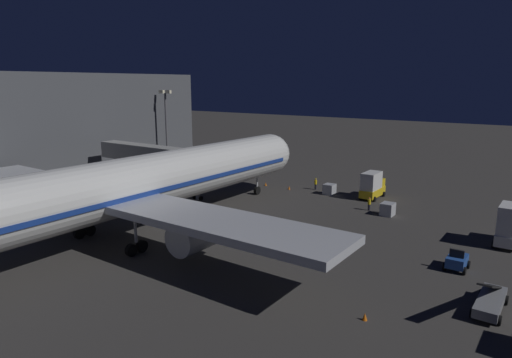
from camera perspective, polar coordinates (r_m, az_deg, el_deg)
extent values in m
plane|color=#383533|center=(56.13, -8.13, -4.77)|extent=(320.00, 320.00, 0.00)
cylinder|color=silver|center=(48.15, -16.60, -0.98)|extent=(5.91, 55.03, 5.91)
sphere|color=silver|center=(68.21, 1.84, 3.26)|extent=(5.80, 5.80, 5.80)
cube|color=navy|center=(48.25, -16.57, -1.49)|extent=(5.97, 52.83, 0.50)
cube|color=black|center=(66.60, 1.00, 3.95)|extent=(3.25, 1.40, 0.90)
cube|color=#B7BABF|center=(47.76, -17.53, -2.42)|extent=(50.88, 6.48, 0.70)
cylinder|color=#B7BABF|center=(41.70, -7.73, -7.02)|extent=(3.14, 4.66, 3.14)
cylinder|color=black|center=(43.33, -5.61, -6.23)|extent=(2.67, 0.15, 2.67)
cylinder|color=#B7BABF|center=(56.96, -22.78, -2.66)|extent=(3.14, 4.66, 3.14)
cylinder|color=black|center=(58.16, -20.84, -2.21)|extent=(2.67, 0.15, 2.67)
cylinder|color=#B7BABF|center=(66.00, 0.14, -0.06)|extent=(0.28, 0.28, 2.14)
cylinder|color=black|center=(66.37, 0.14, -1.47)|extent=(0.45, 1.20, 1.20)
cylinder|color=#B7BABF|center=(44.64, -15.07, -6.48)|extent=(0.28, 0.28, 2.14)
cylinder|color=black|center=(45.57, -14.32, -8.28)|extent=(0.45, 1.20, 1.20)
cylinder|color=black|center=(44.81, -15.60, -8.71)|extent=(0.45, 1.20, 1.20)
cylinder|color=#B7BABF|center=(51.17, -21.11, -4.50)|extent=(0.28, 0.28, 2.14)
cylinder|color=black|center=(51.99, -20.38, -6.12)|extent=(0.45, 1.20, 1.20)
cylinder|color=black|center=(51.32, -21.58, -6.45)|extent=(0.45, 1.20, 1.20)
cube|color=#9E9E99|center=(69.54, -13.22, 3.12)|extent=(20.69, 2.60, 2.50)
cube|color=#9E9E99|center=(62.23, -6.88, 2.32)|extent=(3.20, 3.40, 3.00)
cube|color=black|center=(61.31, -5.90, 2.20)|extent=(0.70, 3.20, 2.70)
cylinder|color=#B7BABF|center=(63.57, -7.46, -0.68)|extent=(0.56, 0.56, 4.45)
cylinder|color=black|center=(63.63, -7.02, -2.44)|extent=(0.25, 0.60, 0.60)
cylinder|color=black|center=(64.42, -7.81, -2.28)|extent=(0.25, 0.60, 0.60)
cylinder|color=#59595E|center=(86.67, -11.30, 5.91)|extent=(0.40, 0.40, 14.35)
cube|color=#F9EFC6|center=(85.56, -11.09, 10.83)|extent=(1.10, 0.50, 0.60)
cube|color=#F9EFC6|center=(86.87, -11.92, 10.81)|extent=(1.10, 0.50, 0.60)
cube|color=slate|center=(37.58, 27.64, -13.69)|extent=(1.60, 5.08, 0.70)
cube|color=black|center=(37.08, 27.83, -11.94)|extent=(0.90, 8.55, 3.48)
cylinder|color=black|center=(39.27, 29.24, -13.30)|extent=(0.24, 0.70, 0.70)
cylinder|color=black|center=(39.42, 26.71, -12.94)|extent=(0.24, 0.70, 0.70)
cylinder|color=black|center=(36.05, 28.56, -15.52)|extent=(0.24, 0.70, 0.70)
cylinder|color=black|center=(36.22, 25.77, -15.10)|extent=(0.24, 0.70, 0.70)
cube|color=silver|center=(52.67, 29.41, -6.37)|extent=(2.00, 4.97, 1.10)
cube|color=silver|center=(51.52, 29.56, -4.45)|extent=(1.90, 3.48, 2.89)
cube|color=silver|center=(53.98, 29.74, -4.76)|extent=(1.80, 1.60, 1.10)
cylinder|color=black|center=(54.58, 28.46, -6.27)|extent=(0.24, 0.70, 0.70)
cylinder|color=black|center=(51.27, 27.95, -7.34)|extent=(0.24, 0.70, 0.70)
cube|color=yellow|center=(66.42, 14.59, -1.59)|extent=(2.00, 5.18, 1.10)
cube|color=silver|center=(65.45, 14.47, -0.21)|extent=(1.90, 3.62, 2.40)
cube|color=yellow|center=(67.82, 15.18, -0.39)|extent=(1.80, 1.60, 1.10)
cylinder|color=black|center=(67.86, 15.95, -1.86)|extent=(0.24, 0.70, 0.70)
cylinder|color=black|center=(68.56, 14.29, -1.62)|extent=(0.24, 0.70, 0.70)
cylinder|color=black|center=(64.54, 14.86, -2.50)|extent=(0.24, 0.70, 0.70)
cylinder|color=black|center=(65.28, 13.12, -2.25)|extent=(0.24, 0.70, 0.70)
cube|color=#234C9E|center=(43.99, 24.20, -9.47)|extent=(1.50, 2.42, 0.90)
cube|color=black|center=(43.38, 24.19, -8.64)|extent=(1.20, 0.20, 0.70)
cylinder|color=black|center=(44.81, 25.40, -9.81)|extent=(0.24, 0.70, 0.70)
cylinder|color=black|center=(45.06, 23.35, -9.50)|extent=(0.24, 0.70, 0.70)
cylinder|color=black|center=(43.25, 24.98, -10.56)|extent=(0.24, 0.70, 0.70)
cylinder|color=black|center=(43.51, 22.86, -10.23)|extent=(0.24, 0.70, 0.70)
cube|color=#B7BABF|center=(58.28, 16.40, -3.70)|extent=(1.50, 1.75, 1.59)
cube|color=#B7BABF|center=(67.28, 9.32, -1.29)|extent=(1.54, 1.62, 1.55)
cylinder|color=black|center=(60.00, 14.18, -3.51)|extent=(0.28, 0.28, 0.81)
cylinder|color=yellow|center=(59.81, 14.21, -2.84)|extent=(0.40, 0.40, 0.65)
sphere|color=tan|center=(59.70, 14.24, -2.43)|extent=(0.24, 0.24, 0.24)
sphere|color=orange|center=(59.69, 14.24, -2.38)|extent=(0.23, 0.23, 0.23)
cylinder|color=black|center=(70.05, 7.58, -1.00)|extent=(0.28, 0.28, 0.85)
cylinder|color=yellow|center=(69.88, 7.59, -0.39)|extent=(0.40, 0.40, 0.69)
sphere|color=tan|center=(69.78, 7.60, -0.01)|extent=(0.24, 0.24, 0.24)
sphere|color=yellow|center=(69.77, 7.61, 0.03)|extent=(0.23, 0.23, 0.23)
cone|color=orange|center=(69.75, 4.23, -1.11)|extent=(0.36, 0.36, 0.55)
cone|color=orange|center=(72.06, 1.24, -0.65)|extent=(0.36, 0.36, 0.55)
cone|color=orange|center=(33.47, 13.67, -16.64)|extent=(0.36, 0.36, 0.55)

